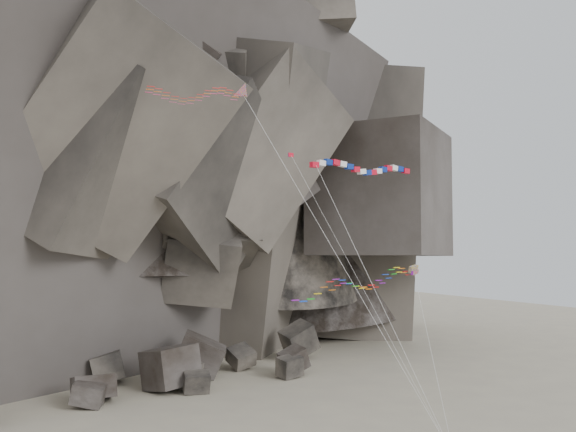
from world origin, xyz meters
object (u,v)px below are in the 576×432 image
parafoil_kite (353,283)px  banner_kite (363,169)px  delta_kite (192,94)px  pennant_kite (329,226)px

parafoil_kite → banner_kite: bearing=5.4°
delta_kite → banner_kite: size_ratio=1.28×
banner_kite → delta_kite: bearing=161.2°
banner_kite → pennant_kite: (-5.24, -1.82, -5.26)m
delta_kite → banner_kite: (15.14, -4.19, -5.87)m
delta_kite → banner_kite: 16.76m
banner_kite → parafoil_kite: (-2.13, -1.06, -10.25)m
parafoil_kite → pennant_kite: (-3.11, -0.75, 4.99)m
banner_kite → parafoil_kite: size_ratio=1.63×
delta_kite → parafoil_kite: (13.01, -5.25, -16.12)m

